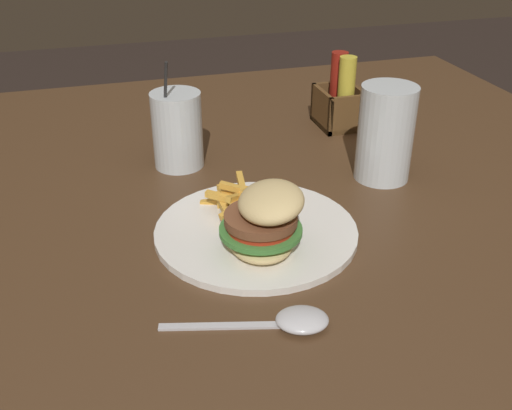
{
  "coord_description": "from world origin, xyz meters",
  "views": [
    {
      "loc": [
        0.76,
        -0.31,
        1.18
      ],
      "look_at": [
        0.08,
        -0.11,
        0.78
      ],
      "focal_mm": 42.0,
      "sensor_mm": 36.0,
      "label": 1
    }
  ],
  "objects": [
    {
      "name": "spoon",
      "position": [
        0.27,
        -0.12,
        0.74
      ],
      "size": [
        0.08,
        0.19,
        0.02
      ],
      "rotation": [
        0.0,
        0.0,
        1.32
      ],
      "color": "silver",
      "rests_on": "dining_table"
    },
    {
      "name": "meal_plate_near",
      "position": [
        0.1,
        -0.11,
        0.76
      ],
      "size": [
        0.28,
        0.28,
        0.1
      ],
      "color": "white",
      "rests_on": "dining_table"
    },
    {
      "name": "juice_glass",
      "position": [
        -0.17,
        -0.18,
        0.79
      ],
      "size": [
        0.08,
        0.08,
        0.19
      ],
      "color": "silver",
      "rests_on": "dining_table"
    },
    {
      "name": "dining_table",
      "position": [
        0.0,
        0.0,
        0.64
      ],
      "size": [
        1.33,
        1.23,
        0.74
      ],
      "color": "#4C331E",
      "rests_on": "ground_plane"
    },
    {
      "name": "beer_glass",
      "position": [
        -0.04,
        0.14,
        0.81
      ],
      "size": [
        0.09,
        0.09,
        0.16
      ],
      "color": "silver",
      "rests_on": "dining_table"
    },
    {
      "name": "condiment_caddy",
      "position": [
        -0.27,
        0.16,
        0.79
      ],
      "size": [
        0.1,
        0.08,
        0.14
      ],
      "color": "brown",
      "rests_on": "dining_table"
    }
  ]
}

